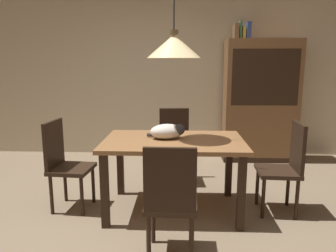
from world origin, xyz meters
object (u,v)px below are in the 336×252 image
chair_near_front (171,198)px  hutch_bookcase (260,103)px  book_green_slim (240,30)px  dining_table (174,149)px  chair_far_back (175,142)px  book_blue_wide (248,31)px  chair_left_side (64,161)px  cat_sleeping (168,131)px  pendant_lamp (174,46)px  book_brown_thick (236,31)px  book_yellow_short (243,33)px  chair_right_side (286,164)px

chair_near_front → hutch_bookcase: size_ratio=0.50×
chair_near_front → book_green_slim: book_green_slim is taller
dining_table → book_green_slim: 2.47m
chair_far_back → book_blue_wide: bearing=42.9°
chair_left_side → cat_sleeping: size_ratio=2.32×
cat_sleeping → pendant_lamp: bearing=-37.5°
dining_table → chair_far_back: 0.89m
hutch_bookcase → book_blue_wide: book_blue_wide is taller
book_brown_thick → book_yellow_short: size_ratio=1.20×
dining_table → cat_sleeping: (-0.06, 0.04, 0.18)m
book_yellow_short → pendant_lamp: bearing=-118.0°
book_blue_wide → book_yellow_short: bearing=180.0°
dining_table → chair_right_side: bearing=-0.2°
book_green_slim → book_brown_thick: bearing=180.0°
book_green_slim → book_yellow_short: 0.06m
chair_right_side → cat_sleeping: size_ratio=2.32×
chair_near_front → pendant_lamp: bearing=89.9°
chair_far_back → book_brown_thick: bearing=48.1°
chair_far_back → book_blue_wide: book_blue_wide is taller
cat_sleeping → book_green_slim: book_green_slim is taller
chair_left_side → book_blue_wide: 3.21m
dining_table → book_green_slim: (0.94, 1.86, 1.33)m
cat_sleeping → book_green_slim: size_ratio=1.54×
cat_sleeping → book_green_slim: 2.37m
book_green_slim → cat_sleeping: bearing=-118.7°
chair_right_side → pendant_lamp: (-1.13, 0.00, 1.15)m
dining_table → book_blue_wide: bearing=60.5°
chair_right_side → pendant_lamp: size_ratio=0.72×
chair_right_side → pendant_lamp: 1.61m
chair_near_front → chair_left_side: bearing=141.8°
chair_far_back → book_yellow_short: bearing=44.7°
dining_table → book_brown_thick: 2.44m
chair_left_side → chair_near_front: same height
chair_far_back → cat_sleeping: (-0.05, -0.83, 0.32)m
hutch_bookcase → book_blue_wide: bearing=179.6°
dining_table → chair_far_back: (-0.01, 0.88, -0.14)m
chair_left_side → book_brown_thick: 3.09m
book_green_slim → book_yellow_short: (0.05, 0.00, -0.04)m
cat_sleeping → book_blue_wide: bearing=58.6°
chair_right_side → book_green_slim: bearing=95.8°
chair_left_side → hutch_bookcase: size_ratio=0.50×
book_yellow_short → book_blue_wide: bearing=0.0°
book_green_slim → chair_right_side: bearing=-84.2°
dining_table → book_brown_thick: (0.88, 1.86, 1.31)m
chair_left_side → book_blue_wide: bearing=40.4°
chair_right_side → book_yellow_short: 2.36m
cat_sleeping → book_brown_thick: 2.34m
hutch_bookcase → book_blue_wide: size_ratio=7.71×
chair_far_back → book_brown_thick: 1.96m
book_brown_thick → book_blue_wide: size_ratio=1.00×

